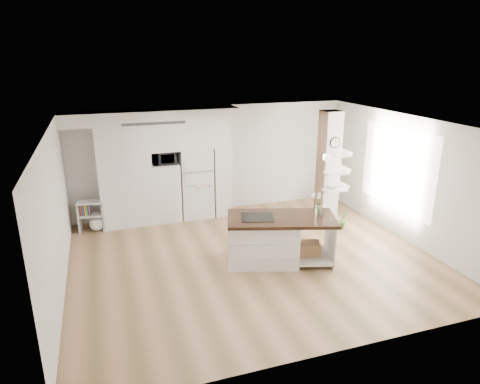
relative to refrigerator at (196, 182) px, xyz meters
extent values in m
cube|color=tan|center=(0.53, -2.68, -0.88)|extent=(7.00, 6.00, 0.01)
cube|color=white|center=(0.53, -2.68, 1.82)|extent=(7.00, 6.00, 0.04)
cube|color=silver|center=(0.53, 0.32, 0.47)|extent=(7.00, 0.04, 2.70)
cube|color=silver|center=(0.53, -5.68, 0.47)|extent=(7.00, 0.04, 2.70)
cube|color=silver|center=(-2.98, -2.68, 0.47)|extent=(0.04, 6.00, 2.70)
cube|color=silver|center=(4.03, -2.68, 0.47)|extent=(0.04, 6.00, 2.70)
cube|color=white|center=(-1.68, -0.01, 0.32)|extent=(1.20, 0.65, 2.40)
cube|color=white|center=(-0.75, -0.01, -0.17)|extent=(0.65, 0.65, 1.42)
cube|color=white|center=(-0.75, -0.01, 1.20)|extent=(0.65, 0.65, 0.65)
cube|color=white|center=(0.00, -0.01, 1.20)|extent=(0.85, 0.65, 0.65)
cube|color=white|center=(0.62, -0.01, 0.32)|extent=(0.40, 0.65, 2.40)
cube|color=silver|center=(-0.97, -0.03, 1.67)|extent=(4.00, 0.70, 0.30)
cube|color=#262626|center=(-0.97, -0.37, 1.56)|extent=(1.40, 0.04, 0.06)
cube|color=silver|center=(0.00, 0.00, 0.00)|extent=(0.78, 0.66, 1.75)
cube|color=#B2B2B7|center=(0.00, -0.34, 0.36)|extent=(0.78, 0.01, 0.03)
cube|color=silver|center=(2.82, -1.48, 0.47)|extent=(0.40, 0.40, 2.70)
cube|color=tan|center=(2.61, -1.48, 0.47)|extent=(0.02, 0.40, 2.70)
cube|color=tan|center=(2.82, -1.27, 0.47)|extent=(0.40, 0.02, 2.70)
cylinder|color=black|center=(2.82, -1.69, 1.14)|extent=(0.25, 0.03, 0.25)
cylinder|color=white|center=(2.82, -1.71, 1.14)|extent=(0.21, 0.01, 0.21)
plane|color=white|center=(4.00, -2.38, 0.62)|extent=(0.00, 2.40, 2.40)
cylinder|color=white|center=(2.23, -2.53, 1.24)|extent=(0.12, 0.12, 0.10)
cube|color=white|center=(0.66, -2.84, -0.44)|extent=(1.54, 1.23, 0.87)
cube|color=white|center=(1.60, -3.13, -0.76)|extent=(0.95, 1.05, 0.04)
cube|color=white|center=(1.93, -3.23, -0.44)|extent=(0.29, 0.85, 0.87)
cube|color=black|center=(1.01, -2.95, 0.02)|extent=(2.26, 1.55, 0.06)
cube|color=black|center=(0.56, -2.81, 0.06)|extent=(0.74, 0.68, 0.01)
cube|color=#8E6645|center=(1.55, -3.12, -0.61)|extent=(0.49, 0.42, 0.26)
cylinder|color=white|center=(1.73, -3.06, 0.16)|extent=(0.12, 0.12, 0.22)
cube|color=white|center=(-2.76, -0.14, -0.52)|extent=(0.09, 0.35, 0.72)
cube|color=white|center=(-2.19, -0.23, -0.52)|extent=(0.09, 0.35, 0.72)
cube|color=white|center=(-2.48, -0.18, -0.17)|extent=(0.65, 0.44, 0.03)
cube|color=white|center=(-2.48, -0.18, -0.49)|extent=(0.62, 0.44, 0.03)
sphere|color=silver|center=(-2.39, -0.20, -0.70)|extent=(0.35, 0.35, 0.35)
imported|color=#3F752F|center=(3.03, -1.92, -0.66)|extent=(0.25, 0.20, 0.43)
imported|color=#3F752F|center=(3.52, -0.62, -0.61)|extent=(0.33, 0.33, 0.52)
imported|color=#2D2D2D|center=(-0.75, -0.06, 0.69)|extent=(0.54, 0.37, 0.30)
imported|color=#3F752F|center=(3.15, -1.38, 0.65)|extent=(0.27, 0.23, 0.30)
imported|color=white|center=(2.82, -1.78, 0.13)|extent=(0.22, 0.22, 0.05)
camera|label=1|loc=(-2.17, -9.92, 3.06)|focal=32.00mm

